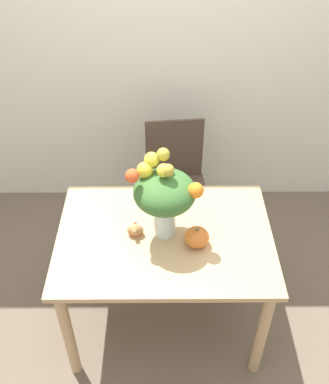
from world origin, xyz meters
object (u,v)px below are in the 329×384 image
at_px(dining_chair_near_window, 176,184).
at_px(flower_vase, 164,194).
at_px(pumpkin, 197,237).
at_px(turkey_figurine, 135,228).

bearing_deg(dining_chair_near_window, flower_vase, -102.43).
relative_size(flower_vase, pumpkin, 3.86).
xyz_separation_m(turkey_figurine, dining_chair_near_window, (0.24, 0.75, -0.32)).
distance_m(flower_vase, dining_chair_near_window, 0.93).
bearing_deg(turkey_figurine, dining_chair_near_window, 72.08).
bearing_deg(flower_vase, dining_chair_near_window, 83.24).
relative_size(flower_vase, turkey_figurine, 4.29).
bearing_deg(pumpkin, dining_chair_near_window, 95.52).
bearing_deg(flower_vase, turkey_figurine, -178.29).
distance_m(turkey_figurine, dining_chair_near_window, 0.84).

